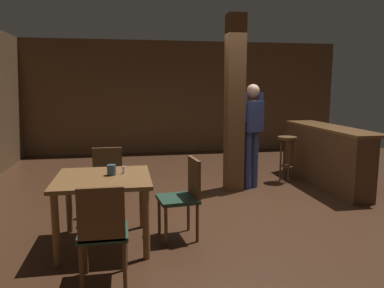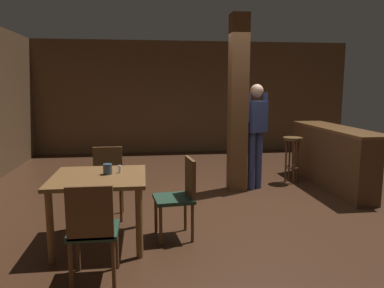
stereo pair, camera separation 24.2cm
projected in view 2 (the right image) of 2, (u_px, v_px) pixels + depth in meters
ground_plane at (237, 205)px, 5.37m from camera, size 10.80×10.80×0.00m
wall_back at (195, 97)px, 9.57m from camera, size 8.00×0.10×2.80m
pillar at (238, 104)px, 5.97m from camera, size 0.28×0.28×2.80m
dining_table at (99, 186)px, 4.00m from camera, size 0.98×0.98×0.75m
chair_east at (180, 193)px, 4.17m from camera, size 0.47×0.47×0.89m
chair_north at (108, 178)px, 4.85m from camera, size 0.42×0.42×0.89m
chair_south at (92, 228)px, 3.17m from camera, size 0.42×0.42×0.89m
napkin_cup at (108, 169)px, 4.03m from camera, size 0.10×0.10×0.11m
salt_shaker at (120, 169)px, 4.10m from camera, size 0.03×0.03×0.08m
standing_person at (256, 129)px, 6.07m from camera, size 0.45×0.34×1.72m
bar_counter at (330, 156)px, 6.31m from camera, size 0.56×2.36×1.01m
bar_stool_near at (292, 149)px, 6.55m from camera, size 0.33×0.33×0.80m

